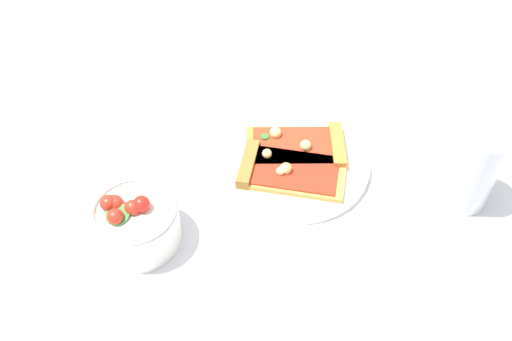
{
  "coord_description": "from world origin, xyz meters",
  "views": [
    {
      "loc": [
        0.54,
        0.24,
        0.66
      ],
      "look_at": [
        0.04,
        -0.03,
        0.03
      ],
      "focal_mm": 40.08,
      "sensor_mm": 36.0,
      "label": 1
    }
  ],
  "objects": [
    {
      "name": "pizza_slice_near",
      "position": [
        -0.05,
        0.01,
        0.02
      ],
      "size": [
        0.15,
        0.18,
        0.03
      ],
      "color": "gold",
      "rests_on": "plate"
    },
    {
      "name": "salad_bowl",
      "position": [
        0.2,
        -0.12,
        0.04
      ],
      "size": [
        0.12,
        0.12,
        0.09
      ],
      "color": "white",
      "rests_on": "ground_plane"
    },
    {
      "name": "ground_plane",
      "position": [
        0.0,
        0.0,
        0.0
      ],
      "size": [
        2.4,
        2.4,
        0.0
      ],
      "primitive_type": "plane",
      "color": "silver",
      "rests_on": "ground"
    },
    {
      "name": "paper_napkin",
      "position": [
        0.05,
        -0.25,
        0.0
      ],
      "size": [
        0.16,
        0.15,
        0.0
      ],
      "primitive_type": "cube",
      "rotation": [
        0.0,
        0.0,
        -0.01
      ],
      "color": "white",
      "rests_on": "ground_plane"
    },
    {
      "name": "pizza_slice_far",
      "position": [
        0.01,
        0.01,
        0.02
      ],
      "size": [
        0.13,
        0.18,
        0.02
      ],
      "color": "gold",
      "rests_on": "plate"
    },
    {
      "name": "soda_glass",
      "position": [
        -0.08,
        0.25,
        0.06
      ],
      "size": [
        0.08,
        0.08,
        0.13
      ],
      "color": "silver",
      "rests_on": "ground_plane"
    },
    {
      "name": "plate",
      "position": [
        -0.02,
        0.01,
        0.01
      ],
      "size": [
        0.23,
        0.23,
        0.01
      ],
      "primitive_type": "cylinder",
      "color": "white",
      "rests_on": "ground_plane"
    }
  ]
}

